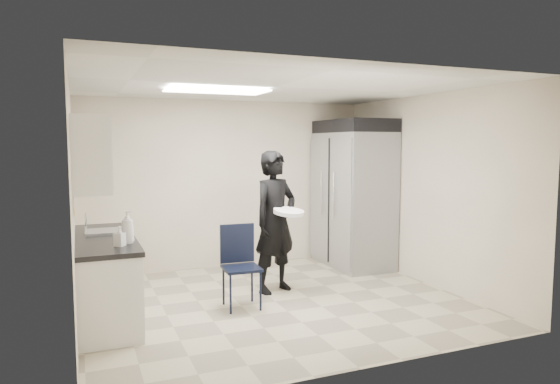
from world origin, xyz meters
name	(u,v)px	position (x,y,z in m)	size (l,w,h in m)	color
floor	(275,301)	(0.00, 0.00, 0.00)	(4.50, 4.50, 0.00)	#B8AE90
ceiling	(275,87)	(0.00, 0.00, 2.60)	(4.50, 4.50, 0.00)	silver
back_wall	(228,184)	(0.00, 2.00, 1.30)	(4.50, 4.50, 0.00)	beige
left_wall	(73,205)	(-2.25, 0.00, 1.30)	(4.00, 4.00, 0.00)	beige
right_wall	(427,190)	(2.25, 0.00, 1.30)	(4.00, 4.00, 0.00)	beige
ceiling_panel	(217,91)	(-0.60, 0.40, 2.57)	(1.20, 0.60, 0.02)	white
lower_counter	(106,279)	(-1.95, 0.20, 0.43)	(0.60, 1.90, 0.86)	silver
countertop	(104,239)	(-1.95, 0.20, 0.89)	(0.64, 1.95, 0.05)	black
sink	(105,236)	(-1.93, 0.45, 0.87)	(0.42, 0.40, 0.14)	gray
faucet	(86,225)	(-2.13, 0.45, 1.02)	(0.02, 0.02, 0.24)	silver
upper_cabinets	(89,154)	(-2.08, 0.20, 1.83)	(0.35, 1.80, 0.75)	silver
towel_dispenser	(82,168)	(-2.14, 1.35, 1.62)	(0.22, 0.30, 0.35)	black
notice_sticker_left	(74,211)	(-2.24, 0.10, 1.22)	(0.00, 0.12, 0.07)	yellow
notice_sticker_right	(74,213)	(-2.24, 0.30, 1.18)	(0.00, 0.12, 0.07)	yellow
commercial_fridge	(353,200)	(1.83, 1.27, 1.05)	(0.80, 1.35, 2.10)	gray
fridge_compressor	(354,126)	(1.83, 1.27, 2.20)	(0.80, 1.35, 0.20)	black
folding_chair	(242,268)	(-0.45, -0.06, 0.47)	(0.42, 0.42, 0.94)	black
man_tuxedo	(275,222)	(0.17, 0.42, 0.92)	(0.68, 0.45, 1.84)	black
bucket_lid	(289,212)	(0.26, 0.19, 1.07)	(0.39, 0.39, 0.05)	white
soap_bottle_a	(127,227)	(-1.74, -0.28, 1.08)	(0.13, 0.13, 0.34)	silver
soap_bottle_b	(120,236)	(-1.83, -0.39, 1.01)	(0.09, 0.09, 0.20)	#ADADB9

